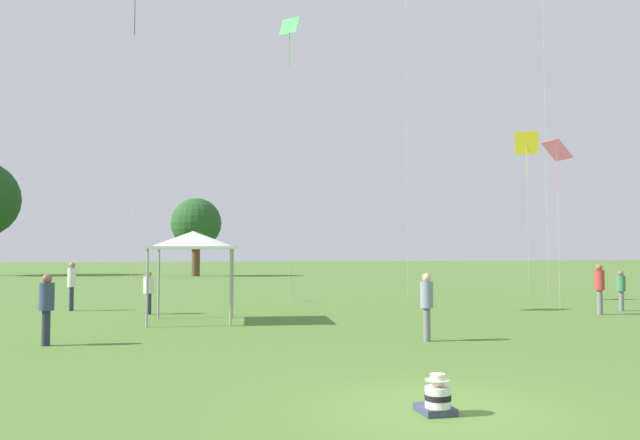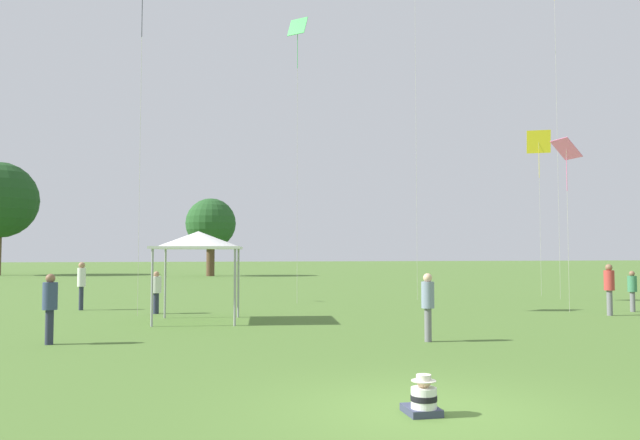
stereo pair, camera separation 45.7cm
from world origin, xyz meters
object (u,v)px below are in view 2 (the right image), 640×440
(person_standing_0, at_px, (156,289))
(person_standing_2, at_px, (609,285))
(kite_7, at_px, (566,153))
(distant_tree_0, at_px, (211,224))
(person_standing_4, at_px, (81,281))
(kite_3, at_px, (297,39))
(canopy_tent, at_px, (199,241))
(seated_toddler, at_px, (423,399))
(person_standing_5, at_px, (50,302))
(person_standing_6, at_px, (428,300))
(kite_1, at_px, (539,145))
(person_standing_3, at_px, (632,287))

(person_standing_0, xyz_separation_m, person_standing_2, (15.59, -4.18, 0.18))
(person_standing_0, relative_size, kite_7, 0.24)
(kite_7, bearing_deg, distant_tree_0, 56.80)
(person_standing_2, height_order, distant_tree_0, distant_tree_0)
(person_standing_4, height_order, kite_3, kite_3)
(person_standing_2, distance_m, canopy_tent, 14.32)
(seated_toddler, bearing_deg, kite_3, 85.29)
(distant_tree_0, bearing_deg, person_standing_5, -97.66)
(seated_toddler, distance_m, distant_tree_0, 52.44)
(person_standing_0, bearing_deg, person_standing_6, 122.75)
(person_standing_5, height_order, distant_tree_0, distant_tree_0)
(kite_1, bearing_deg, seated_toddler, 125.33)
(distant_tree_0, bearing_deg, kite_3, -86.48)
(person_standing_3, relative_size, person_standing_4, 0.83)
(canopy_tent, bearing_deg, person_standing_2, -4.76)
(person_standing_6, bearing_deg, kite_1, -111.38)
(canopy_tent, bearing_deg, kite_3, 54.54)
(person_standing_3, distance_m, kite_7, 5.63)
(kite_3, xyz_separation_m, distant_tree_0, (-2.08, 33.72, -6.66))
(kite_7, distance_m, distant_tree_0, 41.24)
(person_standing_3, relative_size, person_standing_6, 0.90)
(person_standing_6, bearing_deg, seated_toddler, 85.87)
(seated_toddler, distance_m, kite_1, 26.85)
(kite_1, xyz_separation_m, distant_tree_0, (-15.36, 31.31, -2.88))
(person_standing_3, relative_size, canopy_tent, 0.50)
(seated_toddler, height_order, person_standing_0, person_standing_0)
(person_standing_3, xyz_separation_m, kite_1, (1.68, 8.69, 6.95))
(person_standing_3, bearing_deg, distant_tree_0, 27.99)
(seated_toddler, xyz_separation_m, kite_3, (1.72, 18.50, 11.41))
(person_standing_2, bearing_deg, kite_1, -161.20)
(person_standing_0, xyz_separation_m, person_standing_3, (17.38, -3.13, 0.00))
(canopy_tent, bearing_deg, person_standing_6, -46.88)
(person_standing_3, distance_m, distant_tree_0, 42.47)
(person_standing_4, relative_size, kite_3, 0.15)
(canopy_tent, bearing_deg, person_standing_5, -130.46)
(kite_7, bearing_deg, person_standing_3, -57.04)
(kite_1, bearing_deg, distant_tree_0, 7.11)
(person_standing_3, bearing_deg, person_standing_0, 88.90)
(person_standing_3, relative_size, kite_3, 0.12)
(person_standing_3, bearing_deg, person_standing_5, 110.98)
(person_standing_5, xyz_separation_m, distant_tree_0, (5.93, 44.12, 3.96))
(person_standing_2, bearing_deg, person_standing_6, -23.64)
(person_standing_4, height_order, distant_tree_0, distant_tree_0)
(distant_tree_0, bearing_deg, person_standing_4, -100.70)
(person_standing_2, distance_m, person_standing_3, 2.08)
(seated_toddler, relative_size, person_standing_6, 0.33)
(person_standing_3, distance_m, person_standing_4, 20.91)
(kite_3, bearing_deg, distant_tree_0, -177.98)
(canopy_tent, bearing_deg, person_standing_4, 129.86)
(person_standing_5, distance_m, kite_3, 16.89)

